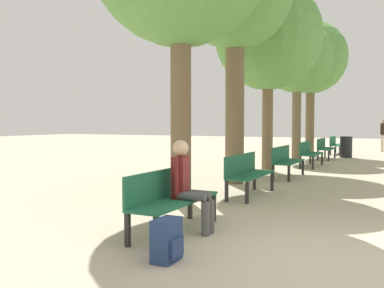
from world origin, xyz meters
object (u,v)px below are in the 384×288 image
Objects in this scene: bench_row_1 at (247,171)px; bench_row_4 at (325,147)px; bench_row_2 at (286,159)px; person_seated at (188,183)px; backpack at (167,240)px; trash_bin at (346,147)px; bench_row_0 at (170,195)px; tree_row_2 at (268,37)px; bench_row_5 at (336,143)px; tree_row_4 at (311,58)px; bench_row_3 at (309,152)px; tree_row_3 at (297,59)px; pedestrian_mid at (384,133)px.

bench_row_1 is 10.09m from bench_row_4.
person_seated is at bearing -87.92° from bench_row_2.
trash_bin is (0.11, 15.90, 0.23)m from backpack.
bench_row_0 is 0.31× the size of tree_row_2.
bench_row_0 is at bearing 117.91° from backpack.
tree_row_4 is at bearing -115.94° from bench_row_5.
trash_bin reaches higher than bench_row_3.
bench_row_2 reaches higher than backpack.
trash_bin is at bearing 87.20° from bench_row_0.
bench_row_5 is at bearing 84.09° from tree_row_2.
backpack is (1.52, -13.31, -3.90)m from tree_row_3.
bench_row_5 is 0.33× the size of tree_row_3.
pedestrian_mid is at bearing 77.83° from bench_row_3.
tree_row_3 is 13.95m from backpack.
bench_row_4 is 14.62m from backpack.
bench_row_3 is at bearing -90.00° from bench_row_5.
bench_row_4 is 0.30× the size of tree_row_4.
tree_row_2 is (-0.91, 4.65, 3.73)m from bench_row_1.
bench_row_5 is 0.31× the size of tree_row_2.
bench_row_5 is at bearing 90.83° from person_seated.
bench_row_4 is 3.95m from tree_row_3.
backpack is (0.37, -1.25, -0.46)m from person_seated.
bench_row_2 is 0.30× the size of tree_row_4.
bench_row_4 is 6.66m from tree_row_2.
tree_row_3 is at bearing 99.53° from bench_row_2.
tree_row_4 reaches higher than trash_bin.
tree_row_2 is 1.07× the size of tree_row_3.
bench_row_0 is at bearing -156.29° from person_seated.
bench_row_4 is 3.82× the size of backpack.
trash_bin is (1.63, -0.20, -4.04)m from tree_row_4.
tree_row_3 is at bearing 96.52° from backpack.
bench_row_1 is 1.00× the size of bench_row_3.
bench_row_2 is 4.05m from tree_row_2.
bench_row_1 is 3.27m from person_seated.
bench_row_5 is at bearing 90.00° from bench_row_1.
tree_row_3 is (0.00, 4.15, -0.12)m from tree_row_2.
bench_row_5 is 9.61m from tree_row_2.
tree_row_2 is (-0.91, 8.01, 3.73)m from bench_row_0.
bench_row_2 is 1.41× the size of person_seated.
trash_bin is (1.63, 6.74, -3.79)m from tree_row_2.
tree_row_4 reaches higher than bench_row_3.
bench_row_3 is 11.26m from backpack.
bench_row_1 is 1.04× the size of pedestrian_mid.
tree_row_2 reaches higher than bench_row_5.
tree_row_4 is at bearing 95.40° from backpack.
backpack is at bearing -62.09° from bench_row_0.
bench_row_3 is at bearing -79.36° from tree_row_4.
person_seated is (0.24, -6.62, 0.18)m from bench_row_2.
bench_row_1 is at bearing -84.08° from tree_row_3.
tree_row_4 reaches higher than bench_row_2.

